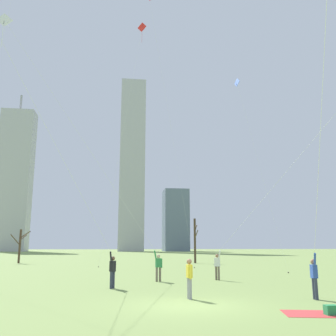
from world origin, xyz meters
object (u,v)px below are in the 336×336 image
Objects in this scene: distant_kite_low_near_trees_pink at (154,25)px; kite_flyer_foreground_right_white at (134,227)px; distant_kite_drifting_left_red at (138,48)px; picnic_spot at (323,312)px; distant_kite_high_overhead_blue at (241,97)px; bystander_far_off_by_trees at (189,276)px; kite_flyer_midfield_right_orange at (239,237)px; bare_tree_right_of_center at (195,239)px; bare_tree_rightmost at (20,244)px; kite_flyer_midfield_left_yellow at (316,243)px; kite_flyer_far_back_green at (87,219)px.

kite_flyer_foreground_right_white is at bearing -99.69° from distant_kite_low_near_trees_pink.
picnic_spot is (4.86, -27.46, -24.23)m from distant_kite_drifting_left_red.
distant_kite_drifting_left_red is at bearing 150.48° from distant_kite_high_overhead_blue.
kite_flyer_foreground_right_white is 10.26× the size of bystander_far_off_by_trees.
distant_kite_high_overhead_blue is 12.97m from distant_kite_low_near_trees_pink.
distant_kite_low_near_trees_pink reaches higher than picnic_spot.
distant_kite_drifting_left_red reaches higher than kite_flyer_midfield_right_orange.
kite_flyer_midfield_right_orange is at bearing 57.47° from bystander_far_off_by_trees.
bare_tree_right_of_center reaches higher than picnic_spot.
bystander_far_off_by_trees reaches higher than picnic_spot.
distant_kite_low_near_trees_pink is at bearing -122.05° from bare_tree_right_of_center.
distant_kite_drifting_left_red reaches higher than bare_tree_rightmost.
bare_tree_rightmost is at bearing 116.47° from kite_flyer_foreground_right_white.
kite_flyer_foreground_right_white reaches higher than bystander_far_off_by_trees.
distant_kite_high_overhead_blue is 27.83m from picnic_spot.
distant_kite_low_near_trees_pink reaches higher than kite_flyer_midfield_right_orange.
kite_flyer_far_back_green is (-9.11, 5.28, 1.21)m from kite_flyer_midfield_left_yellow.
distant_kite_high_overhead_blue reaches higher than bare_tree_rightmost.
bare_tree_right_of_center reaches higher than bare_tree_rightmost.
bystander_far_off_by_trees is at bearing -74.98° from kite_flyer_foreground_right_white.
bare_tree_rightmost is (-18.71, 37.86, 2.26)m from picnic_spot.
distant_kite_low_near_trees_pink is 30.92m from bare_tree_rightmost.
bystander_far_off_by_trees is 32.66m from distant_kite_low_near_trees_pink.
kite_flyer_midfield_left_yellow is at bearing -79.53° from distant_kite_low_near_trees_pink.
bystander_far_off_by_trees is 37.08m from bare_tree_rightmost.
kite_flyer_far_back_green is (-2.52, -4.38, 0.22)m from kite_flyer_foreground_right_white.
distant_kite_low_near_trees_pink reaches higher than kite_flyer_midfield_left_yellow.
kite_flyer_foreground_right_white is 26.46m from distant_kite_low_near_trees_pink.
bare_tree_right_of_center is at bearing 57.95° from distant_kite_low_near_trees_pink.
kite_flyer_foreground_right_white reaches higher than kite_flyer_midfield_left_yellow.
bystander_far_off_by_trees is at bearing -34.70° from kite_flyer_far_back_green.
kite_flyer_midfield_right_orange is 9.29m from kite_flyer_midfield_left_yellow.
picnic_spot is at bearing -41.42° from kite_flyer_far_back_green.
kite_flyer_foreground_right_white is 19.97m from distant_kite_high_overhead_blue.
picnic_spot is (-0.96, -11.17, -2.57)m from kite_flyer_midfield_right_orange.
bystander_far_off_by_trees is at bearing -90.78° from distant_kite_low_near_trees_pink.
kite_flyer_foreground_right_white is at bearing 115.91° from picnic_spot.
distant_kite_low_near_trees_pink reaches higher than bare_tree_rightmost.
distant_kite_low_near_trees_pink is (-4.27, 13.88, 23.24)m from kite_flyer_midfield_right_orange.
kite_flyer_far_back_green is 29.27m from distant_kite_drifting_left_red.
kite_flyer_midfield_right_orange is at bearing -94.94° from bare_tree_right_of_center.
bare_tree_rightmost is (-21.75, 2.67, -0.55)m from bare_tree_right_of_center.
kite_flyer_foreground_right_white is at bearing 60.07° from kite_flyer_far_back_green.
bystander_far_off_by_trees is at bearing -65.92° from bare_tree_rightmost.
distant_kite_drifting_left_red reaches higher than bare_tree_right_of_center.
kite_flyer_midfield_left_yellow reaches higher than bare_tree_right_of_center.
distant_kite_drifting_left_red is at bearing 87.28° from kite_flyer_foreground_right_white.
kite_flyer_foreground_right_white is (-6.57, 0.38, 0.61)m from kite_flyer_midfield_right_orange.
distant_kite_high_overhead_blue is 19.28m from bare_tree_right_of_center.
picnic_spot is at bearing -103.28° from distant_kite_high_overhead_blue.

